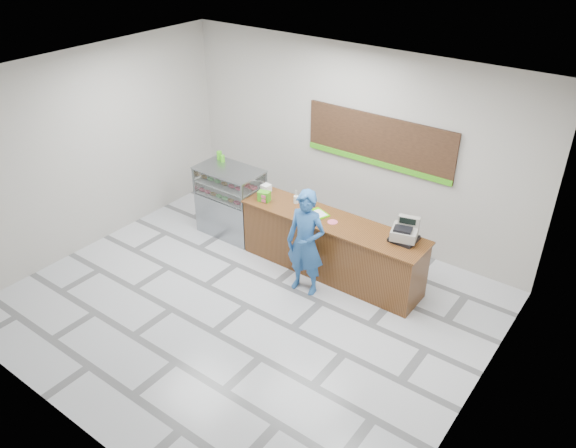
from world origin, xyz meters
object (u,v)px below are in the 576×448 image
Objects in this scene: cash_register at (405,232)px; customer at (306,243)px; display_case at (231,201)px; serving_tray at (318,214)px; sales_counter at (331,247)px.

cash_register is 0.27× the size of customer.
display_case is 0.74× the size of customer.
display_case is at bearing 166.83° from cash_register.
cash_register is at bearing 25.56° from customer.
display_case reaches higher than serving_tray.
cash_register is 1.19× the size of serving_tray.
serving_tray is at bearing 168.72° from cash_register.
cash_register reaches higher than sales_counter.
sales_counter is at bearing 77.70° from customer.
sales_counter is 7.92× the size of serving_tray.
sales_counter is 1.38m from cash_register.
serving_tray is (-1.51, -0.12, -0.13)m from cash_register.
cash_register is 1.53m from customer.
sales_counter is 2.45× the size of display_case.
display_case is 3.23× the size of serving_tray.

